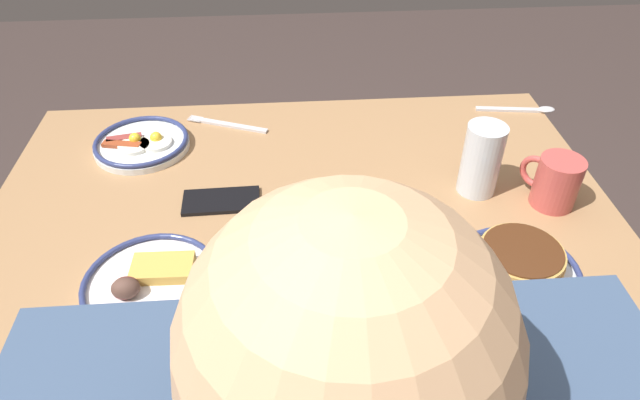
# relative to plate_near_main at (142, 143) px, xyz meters

# --- Properties ---
(dining_table) EXTENTS (1.17, 0.85, 0.75)m
(dining_table) POSITION_rel_plate_near_main_xyz_m (-0.33, 0.25, -0.12)
(dining_table) COLOR #A2784F
(dining_table) RESTS_ON ground_plane
(plate_near_main) EXTENTS (0.20, 0.20, 0.04)m
(plate_near_main) POSITION_rel_plate_near_main_xyz_m (0.00, 0.00, 0.00)
(plate_near_main) COLOR white
(plate_near_main) RESTS_ON dining_table
(plate_center_pancakes) EXTENTS (0.22, 0.22, 0.05)m
(plate_center_pancakes) POSITION_rel_plate_near_main_xyz_m (-0.08, 0.41, 0.00)
(plate_center_pancakes) COLOR white
(plate_center_pancakes) RESTS_ON dining_table
(plate_far_companion) EXTENTS (0.21, 0.21, 0.06)m
(plate_far_companion) POSITION_rel_plate_near_main_xyz_m (-0.67, 0.43, 0.01)
(plate_far_companion) COLOR white
(plate_far_companion) RESTS_ON dining_table
(coffee_mug) EXTENTS (0.09, 0.10, 0.10)m
(coffee_mug) POSITION_rel_plate_near_main_xyz_m (-0.80, 0.24, 0.04)
(coffee_mug) COLOR #BF4C47
(coffee_mug) RESTS_ON dining_table
(drinking_glass) EXTENTS (0.07, 0.07, 0.14)m
(drinking_glass) POSITION_rel_plate_near_main_xyz_m (-0.67, 0.19, 0.05)
(drinking_glass) COLOR silver
(drinking_glass) RESTS_ON dining_table
(cell_phone) EXTENTS (0.15, 0.08, 0.01)m
(cell_phone) POSITION_rel_plate_near_main_xyz_m (-0.18, 0.20, -0.01)
(cell_phone) COLOR black
(cell_phone) RESTS_ON dining_table
(paper_napkin) EXTENTS (0.16, 0.15, 0.00)m
(paper_napkin) POSITION_rel_plate_near_main_xyz_m (-0.28, 0.56, -0.01)
(paper_napkin) COLOR white
(paper_napkin) RESTS_ON dining_table
(fork_near) EXTENTS (0.19, 0.09, 0.01)m
(fork_near) POSITION_rel_plate_near_main_xyz_m (-0.18, -0.08, -0.01)
(fork_near) COLOR silver
(fork_near) RESTS_ON dining_table
(tea_spoon) EXTENTS (0.18, 0.04, 0.01)m
(tea_spoon) POSITION_rel_plate_near_main_xyz_m (-0.88, -0.09, -0.01)
(tea_spoon) COLOR silver
(tea_spoon) RESTS_ON dining_table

